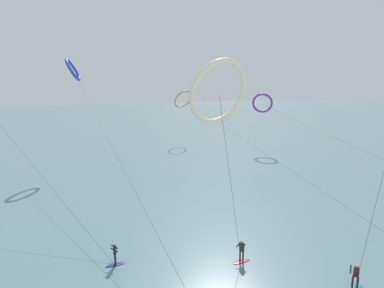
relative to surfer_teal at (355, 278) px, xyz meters
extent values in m
cube|color=slate|center=(-6.41, 95.47, -0.78)|extent=(400.00, 200.00, 0.08)
ellipsoid|color=teal|center=(0.00, -0.01, -0.71)|extent=(1.40, 0.40, 0.06)
cylinder|color=black|center=(0.08, -0.12, -0.28)|extent=(0.12, 0.12, 0.80)
cylinder|color=black|center=(-0.08, 0.10, -0.28)|extent=(0.12, 0.12, 0.80)
cube|color=black|center=(0.00, -0.01, 0.43)|extent=(0.35, 0.38, 0.62)
sphere|color=tan|center=(0.00, -0.01, 0.85)|extent=(0.22, 0.22, 0.22)
cylinder|color=black|center=(0.13, -0.07, 0.48)|extent=(0.46, 0.37, 0.39)
cylinder|color=black|center=(-0.13, 0.29, 0.48)|extent=(0.46, 0.37, 0.39)
ellipsoid|color=navy|center=(-13.14, 8.83, -0.71)|extent=(1.40, 0.40, 0.06)
cylinder|color=#191E38|center=(-13.10, 8.97, -0.28)|extent=(0.12, 0.12, 0.80)
cylinder|color=#191E38|center=(-13.17, 8.70, -0.28)|extent=(0.12, 0.12, 0.80)
cube|color=#191E38|center=(-13.14, 8.83, 0.43)|extent=(0.27, 0.36, 0.62)
sphere|color=tan|center=(-13.14, 8.83, 0.85)|extent=(0.22, 0.22, 0.22)
cylinder|color=#191E38|center=(-13.08, 9.16, 0.48)|extent=(0.51, 0.21, 0.39)
cylinder|color=#191E38|center=(-13.19, 8.74, 0.48)|extent=(0.51, 0.21, 0.39)
ellipsoid|color=red|center=(-4.80, 5.43, -0.71)|extent=(1.40, 0.40, 0.06)
cylinder|color=#1E2823|center=(-4.76, 5.30, -0.28)|extent=(0.12, 0.12, 0.80)
cylinder|color=#1E2823|center=(-4.83, 5.57, -0.28)|extent=(0.12, 0.12, 0.80)
cube|color=#1E2823|center=(-4.80, 5.43, 0.43)|extent=(0.27, 0.36, 0.62)
sphere|color=tan|center=(-4.80, 5.43, 0.85)|extent=(0.22, 0.22, 0.22)
cylinder|color=#1E2823|center=(-4.75, 5.34, 0.48)|extent=(0.51, 0.21, 0.39)
cylinder|color=#1E2823|center=(-4.85, 5.76, 0.48)|extent=(0.51, 0.21, 0.39)
cylinder|color=#3F3F3F|center=(-18.11, 18.59, 4.39)|extent=(9.96, 19.53, 10.44)
torus|color=purple|center=(20.23, 36.43, 8.39)|extent=(3.75, 3.59, 3.85)
cylinder|color=#3F3F3F|center=(20.20, 16.37, 3.69)|extent=(0.08, 40.12, 9.04)
torus|color=#EA7260|center=(9.58, 50.08, 8.77)|extent=(4.86, 3.52, 3.86)
cylinder|color=#3F3F3F|center=(8.18, 23.55, 3.91)|extent=(2.82, 53.06, 9.48)
torus|color=#2647B7|center=(-13.02, 39.61, 14.06)|extent=(3.09, 4.20, 3.53)
cylinder|color=#3F3F3F|center=(-11.66, 17.95, 6.51)|extent=(2.75, 43.33, 14.69)
torus|color=silver|center=(-5.95, 7.04, 11.31)|extent=(4.96, 2.61, 4.59)
cylinder|color=#3F3F3F|center=(-5.37, 6.23, 5.15)|extent=(1.18, 1.64, 11.95)
camera|label=1|loc=(-16.35, -11.27, 11.82)|focal=28.56mm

